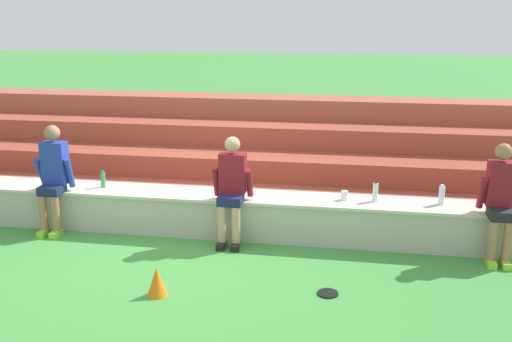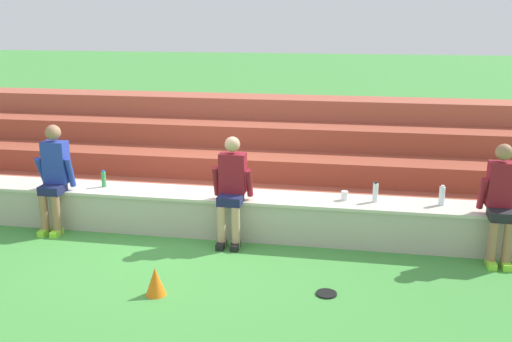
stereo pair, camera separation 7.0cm
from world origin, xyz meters
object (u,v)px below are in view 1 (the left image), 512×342
object	(u,v)px
water_bottle_near_left	(442,195)
frisbee	(328,293)
person_left_of_center	(232,187)
sports_cone	(157,282)
water_bottle_mid_right	(375,192)
plastic_cup_left_end	(345,195)
person_far_left	(53,175)
person_center	(500,200)
water_bottle_mid_left	(103,179)

from	to	relation	value
water_bottle_near_left	frisbee	size ratio (longest dim) A/B	1.16
person_left_of_center	sports_cone	size ratio (longest dim) A/B	4.45
water_bottle_mid_right	sports_cone	distance (m)	3.06
plastic_cup_left_end	sports_cone	distance (m)	2.76
water_bottle_near_left	plastic_cup_left_end	bearing A→B (deg)	-179.45
sports_cone	frisbee	bearing A→B (deg)	10.48
person_far_left	person_center	world-z (taller)	person_far_left
person_left_of_center	sports_cone	distance (m)	1.77
plastic_cup_left_end	person_center	bearing A→B (deg)	-9.80
person_left_of_center	water_bottle_near_left	distance (m)	2.69
person_far_left	plastic_cup_left_end	xyz separation A→B (m)	(3.93, 0.33, -0.18)
water_bottle_mid_right	person_left_of_center	bearing A→B (deg)	-169.55
water_bottle_mid_right	water_bottle_mid_left	bearing A→B (deg)	179.96
person_center	frisbee	size ratio (longest dim) A/B	6.36
water_bottle_near_left	water_bottle_mid_right	distance (m)	0.83
person_far_left	person_center	bearing A→B (deg)	0.06
water_bottle_near_left	frisbee	world-z (taller)	water_bottle_near_left
water_bottle_near_left	person_center	bearing A→B (deg)	-27.87
sports_cone	person_left_of_center	bearing A→B (deg)	73.30
plastic_cup_left_end	frisbee	distance (m)	1.72
person_center	water_bottle_near_left	distance (m)	0.71
water_bottle_near_left	sports_cone	world-z (taller)	water_bottle_near_left
water_bottle_mid_right	frisbee	bearing A→B (deg)	-107.74
plastic_cup_left_end	person_left_of_center	bearing A→B (deg)	-166.75
person_far_left	sports_cone	distance (m)	2.65
plastic_cup_left_end	sports_cone	xyz separation A→B (m)	(-1.92, -1.93, -0.46)
water_bottle_near_left	water_bottle_mid_left	world-z (taller)	water_bottle_near_left
person_left_of_center	water_bottle_mid_right	size ratio (longest dim) A/B	5.21
water_bottle_mid_right	frisbee	xyz separation A→B (m)	(-0.51, -1.60, -0.68)
water_bottle_mid_right	frisbee	distance (m)	1.81
water_bottle_mid_left	person_left_of_center	bearing A→B (deg)	-10.05
person_center	water_bottle_near_left	size ratio (longest dim) A/B	5.47
person_left_of_center	frisbee	bearing A→B (deg)	-43.63
water_bottle_mid_right	sports_cone	size ratio (longest dim) A/B	0.85
frisbee	person_center	bearing A→B (deg)	33.07
person_left_of_center	person_center	distance (m)	3.29
water_bottle_mid_left	sports_cone	xyz separation A→B (m)	(1.45, -1.93, -0.51)
water_bottle_mid_right	person_far_left	bearing A→B (deg)	-175.72
person_left_of_center	water_bottle_near_left	world-z (taller)	person_left_of_center
person_left_of_center	sports_cone	xyz separation A→B (m)	(-0.48, -1.59, -0.60)
person_center	water_bottle_mid_right	distance (m)	1.49
person_center	sports_cone	world-z (taller)	person_center
person_left_of_center	person_far_left	bearing A→B (deg)	179.67
person_far_left	water_bottle_mid_right	size ratio (longest dim) A/B	5.47
person_far_left	water_bottle_near_left	size ratio (longest dim) A/B	5.62
person_far_left	frisbee	world-z (taller)	person_far_left
water_bottle_mid_left	frisbee	bearing A→B (deg)	-26.26
plastic_cup_left_end	water_bottle_near_left	bearing A→B (deg)	0.55
water_bottle_mid_left	frisbee	xyz separation A→B (m)	(3.25, -1.60, -0.66)
water_bottle_mid_left	plastic_cup_left_end	world-z (taller)	water_bottle_mid_left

